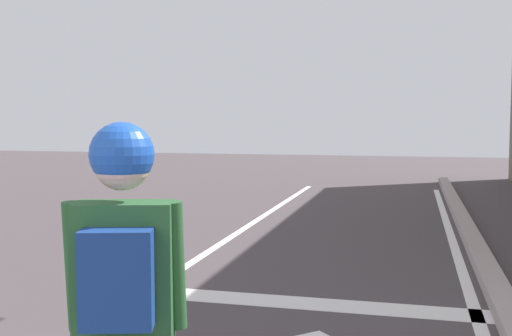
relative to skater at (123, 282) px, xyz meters
The scene contains 5 objects.
lane_line_center 4.19m from the skater, 112.28° to the left, with size 0.12×20.00×0.01m, color silver.
lane_line_curbside 4.23m from the skater, 66.22° to the left, with size 0.12×20.00×0.01m, color silver.
stop_bar 3.76m from the skater, 87.88° to the left, with size 3.32×0.40×0.01m, color silver.
curb_strip 4.32m from the skater, 63.09° to the left, with size 0.24×24.00×0.14m, color #A5928E.
skater is the anchor object (origin of this frame).
Camera 1 is at (2.32, 0.14, 1.75)m, focal length 43.49 mm.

